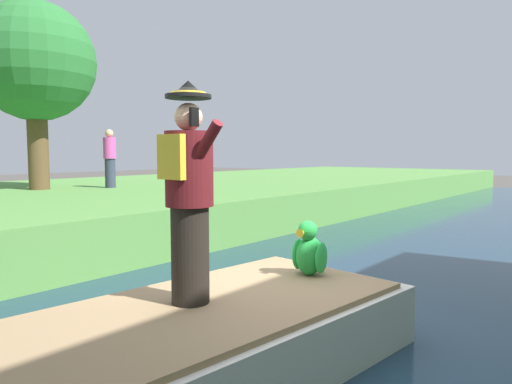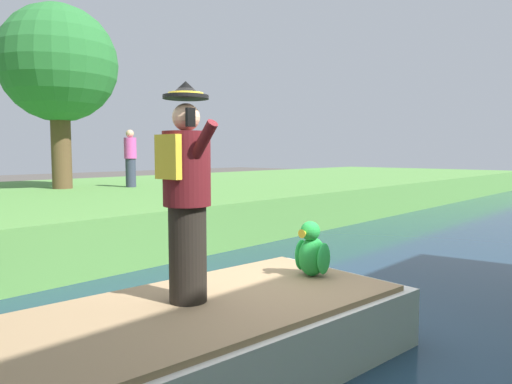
{
  "view_description": "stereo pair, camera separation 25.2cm",
  "coord_description": "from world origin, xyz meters",
  "px_view_note": "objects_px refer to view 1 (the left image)",
  "views": [
    {
      "loc": [
        2.78,
        -3.58,
        1.98
      ],
      "look_at": [
        0.02,
        -0.23,
        1.61
      ],
      "focal_mm": 33.09,
      "sensor_mm": 36.0,
      "label": 1
    },
    {
      "loc": [
        2.97,
        -3.41,
        1.98
      ],
      "look_at": [
        0.02,
        -0.23,
        1.61
      ],
      "focal_mm": 33.09,
      "sensor_mm": 36.0,
      "label": 2
    }
  ],
  "objects_px": {
    "parrot_plush": "(309,252)",
    "boat": "(188,347)",
    "person_bystander": "(110,158)",
    "tree_slender": "(35,63)",
    "person_pirate": "(189,194)"
  },
  "relations": [
    {
      "from": "parrot_plush",
      "to": "boat",
      "type": "bearing_deg",
      "value": -96.31
    },
    {
      "from": "parrot_plush",
      "to": "person_bystander",
      "type": "bearing_deg",
      "value": 158.57
    },
    {
      "from": "tree_slender",
      "to": "boat",
      "type": "bearing_deg",
      "value": -19.83
    },
    {
      "from": "parrot_plush",
      "to": "tree_slender",
      "type": "distance_m",
      "value": 10.35
    },
    {
      "from": "person_pirate",
      "to": "tree_slender",
      "type": "distance_m",
      "value": 10.24
    },
    {
      "from": "parrot_plush",
      "to": "person_bystander",
      "type": "distance_m",
      "value": 9.41
    },
    {
      "from": "person_pirate",
      "to": "tree_slender",
      "type": "relative_size",
      "value": 0.38
    },
    {
      "from": "tree_slender",
      "to": "person_bystander",
      "type": "height_order",
      "value": "tree_slender"
    },
    {
      "from": "parrot_plush",
      "to": "tree_slender",
      "type": "height_order",
      "value": "tree_slender"
    },
    {
      "from": "parrot_plush",
      "to": "tree_slender",
      "type": "relative_size",
      "value": 0.12
    },
    {
      "from": "parrot_plush",
      "to": "person_bystander",
      "type": "height_order",
      "value": "person_bystander"
    },
    {
      "from": "parrot_plush",
      "to": "person_bystander",
      "type": "relative_size",
      "value": 0.36
    },
    {
      "from": "boat",
      "to": "person_bystander",
      "type": "relative_size",
      "value": 2.73
    },
    {
      "from": "person_pirate",
      "to": "person_bystander",
      "type": "distance_m",
      "value": 9.72
    },
    {
      "from": "boat",
      "to": "tree_slender",
      "type": "bearing_deg",
      "value": 160.17
    }
  ]
}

